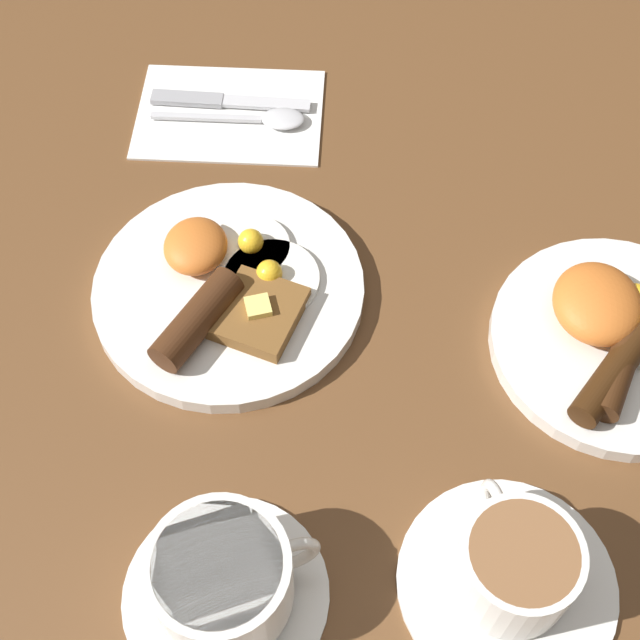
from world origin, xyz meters
TOP-DOWN VIEW (x-y plane):
  - ground_plane at (0.00, 0.00)m, footprint 3.00×3.00m
  - breakfast_plate_near at (0.00, 0.00)m, footprint 0.23×0.23m
  - breakfast_plate_far at (0.03, 0.32)m, footprint 0.21×0.21m
  - teacup_near at (0.26, 0.03)m, footprint 0.15×0.15m
  - teacup_far at (0.24, 0.23)m, footprint 0.16×0.16m
  - napkin at (-0.22, -0.03)m, footprint 0.14×0.19m
  - knife at (-0.23, -0.04)m, footprint 0.02×0.16m
  - spoon at (-0.21, 0.01)m, footprint 0.03×0.15m

SIDE VIEW (x-z plane):
  - ground_plane at x=0.00m, z-range 0.00..0.00m
  - napkin at x=-0.22m, z-range 0.00..0.01m
  - knife at x=-0.23m, z-range 0.00..0.01m
  - spoon at x=-0.21m, z-range 0.00..0.01m
  - breakfast_plate_near at x=0.00m, z-range -0.01..0.03m
  - breakfast_plate_far at x=0.03m, z-range -0.01..0.04m
  - teacup_far at x=0.24m, z-range -0.01..0.06m
  - teacup_near at x=0.26m, z-range 0.00..0.07m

